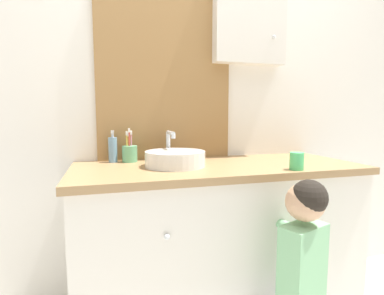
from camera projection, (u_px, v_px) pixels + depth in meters
The scene contains 7 objects.
wall_back at pixel (201, 86), 1.82m from camera, with size 3.20×0.18×2.50m.
vanity_counter at pixel (218, 241), 1.61m from camera, with size 1.48×0.60×0.84m.
sink_basin at pixel (175, 158), 1.52m from camera, with size 0.30×0.36×0.17m.
toothbrush_holder at pixel (130, 153), 1.64m from camera, with size 0.08×0.08×0.19m.
soap_dispenser at pixel (113, 149), 1.63m from camera, with size 0.05×0.05×0.17m.
child_figure at pixel (302, 262), 1.22m from camera, with size 0.22×0.42×0.85m.
drinking_cup at pixel (297, 161), 1.41m from camera, with size 0.07×0.07×0.08m, color #4CC670.
Camera 1 is at (-0.55, -1.15, 1.10)m, focal length 28.00 mm.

